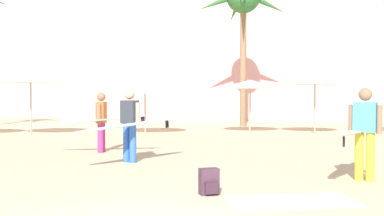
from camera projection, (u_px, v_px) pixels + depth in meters
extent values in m
cylinder|color=#896B4C|center=(243.00, 61.00, 23.80)|extent=(0.31, 0.31, 6.44)
cone|color=#2D6B33|center=(268.00, 5.00, 24.03)|extent=(1.97, 0.72, 1.09)
cone|color=#2D6B33|center=(235.00, 10.00, 24.97)|extent=(0.68, 1.92, 1.25)
cone|color=#2D6B33|center=(217.00, 3.00, 23.61)|extent=(1.95, 0.43, 1.07)
cylinder|color=gray|center=(31.00, 104.00, 18.79)|extent=(0.06, 0.06, 2.40)
cone|color=white|center=(31.00, 78.00, 18.76)|extent=(2.73, 2.73, 0.36)
cylinder|color=gray|center=(315.00, 104.00, 19.42)|extent=(0.06, 0.06, 2.43)
cone|color=beige|center=(315.00, 79.00, 19.39)|extent=(2.54, 2.54, 0.43)
cylinder|color=gray|center=(250.00, 106.00, 19.99)|extent=(0.06, 0.06, 2.20)
cone|color=white|center=(250.00, 84.00, 19.96)|extent=(2.59, 2.59, 0.36)
cylinder|color=gray|center=(145.00, 107.00, 19.44)|extent=(0.06, 0.06, 2.17)
cone|color=beige|center=(145.00, 87.00, 19.42)|extent=(2.76, 2.76, 0.54)
cube|color=white|center=(292.00, 201.00, 7.15)|extent=(1.96, 1.08, 0.01)
cube|color=#482D3D|center=(209.00, 181.00, 7.64)|extent=(0.34, 0.25, 0.42)
cube|color=#392430|center=(212.00, 188.00, 7.53)|extent=(0.22, 0.11, 0.18)
cylinder|color=blue|center=(133.00, 143.00, 11.19)|extent=(0.22, 0.22, 0.93)
cylinder|color=blue|center=(127.00, 142.00, 11.30)|extent=(0.22, 0.22, 0.93)
cube|color=#333842|center=(130.00, 112.00, 11.22)|extent=(0.45, 0.42, 0.53)
sphere|color=#D1A889|center=(130.00, 94.00, 11.21)|extent=(0.34, 0.34, 0.24)
cylinder|color=#D1A889|center=(138.00, 113.00, 11.08)|extent=(0.14, 0.14, 0.50)
cylinder|color=#D1A889|center=(122.00, 113.00, 11.37)|extent=(0.14, 0.14, 0.50)
ellipsoid|color=white|center=(129.00, 125.00, 10.93)|extent=(2.40, 2.39, 0.25)
ellipsoid|color=teal|center=(129.00, 125.00, 10.93)|extent=(2.43, 2.41, 0.22)
cube|color=black|center=(167.00, 124.00, 11.85)|extent=(0.09, 0.09, 0.19)
cylinder|color=#B7337F|center=(101.00, 138.00, 13.12)|extent=(0.18, 0.18, 0.81)
cylinder|color=#B7337F|center=(102.00, 137.00, 13.32)|extent=(0.18, 0.18, 0.81)
cube|color=orange|center=(101.00, 112.00, 13.20)|extent=(0.26, 0.42, 0.58)
sphere|color=#936B51|center=(101.00, 97.00, 13.19)|extent=(0.27, 0.27, 0.24)
cylinder|color=#936B51|center=(99.00, 114.00, 12.95)|extent=(0.11, 0.11, 0.55)
cylinder|color=#936B51|center=(104.00, 113.00, 13.45)|extent=(0.11, 0.11, 0.55)
ellipsoid|color=#B2B2B7|center=(100.00, 120.00, 12.91)|extent=(2.85, 0.37, 0.31)
ellipsoid|color=#47D4D4|center=(100.00, 120.00, 12.91)|extent=(2.86, 0.40, 0.29)
cube|color=black|center=(143.00, 120.00, 13.00)|extent=(0.12, 0.02, 0.19)
cylinder|color=gold|center=(359.00, 156.00, 8.89)|extent=(0.22, 0.22, 0.90)
cylinder|color=gold|center=(370.00, 157.00, 8.79)|extent=(0.22, 0.22, 0.90)
cube|color=#4CB2DB|center=(365.00, 117.00, 8.82)|extent=(0.45, 0.41, 0.55)
sphere|color=#936B51|center=(365.00, 94.00, 8.81)|extent=(0.33, 0.33, 0.24)
cylinder|color=#936B51|center=(351.00, 119.00, 8.95)|extent=(0.14, 0.14, 0.52)
cylinder|color=#936B51|center=(379.00, 119.00, 8.69)|extent=(0.14, 0.14, 0.52)
ellipsoid|color=beige|center=(358.00, 131.00, 9.13)|extent=(1.86, 2.58, 0.10)
ellipsoid|color=#9F2F73|center=(358.00, 131.00, 9.13)|extent=(1.88, 2.60, 0.07)
cube|color=black|center=(344.00, 141.00, 8.13)|extent=(0.07, 0.09, 0.18)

